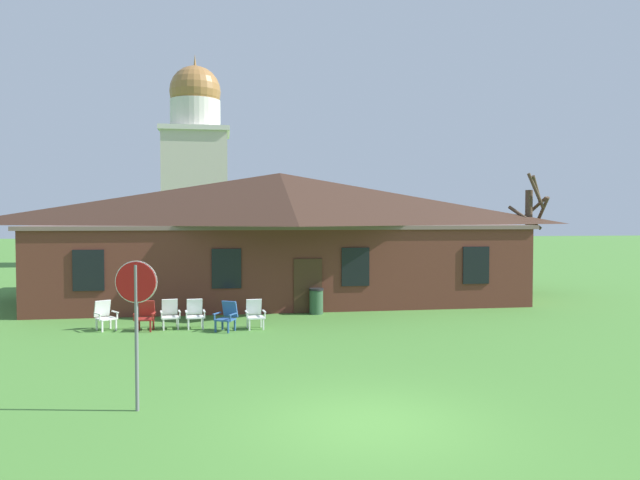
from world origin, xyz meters
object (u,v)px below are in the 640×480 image
at_px(lawn_chair_left_end, 170,313).
at_px(lawn_chair_far_side, 255,313).
at_px(lawn_chair_by_porch, 105,315).
at_px(lawn_chair_near_door, 146,315).
at_px(lawn_chair_right_end, 227,316).
at_px(trash_bin, 316,301).
at_px(stop_sign, 136,304).
at_px(lawn_chair_middle, 195,313).

bearing_deg(lawn_chair_left_end, lawn_chair_far_side, -9.17).
distance_m(lawn_chair_by_porch, lawn_chair_near_door, 1.36).
bearing_deg(lawn_chair_near_door, lawn_chair_right_end, -11.14).
bearing_deg(trash_bin, lawn_chair_near_door, -158.13).
distance_m(lawn_chair_left_end, lawn_chair_right_end, 2.01).
bearing_deg(trash_bin, lawn_chair_right_end, -139.07).
bearing_deg(lawn_chair_far_side, lawn_chair_left_end, 170.83).
height_order(lawn_chair_left_end, lawn_chair_right_end, same).
bearing_deg(lawn_chair_by_porch, trash_bin, 16.20).
bearing_deg(stop_sign, lawn_chair_near_door, 96.11).
height_order(lawn_chair_right_end, lawn_chair_far_side, same).
relative_size(lawn_chair_right_end, lawn_chair_far_side, 1.00).
bearing_deg(lawn_chair_near_door, lawn_chair_by_porch, 168.16).
distance_m(lawn_chair_near_door, trash_bin, 6.47).
xyz_separation_m(stop_sign, lawn_chair_by_porch, (-2.23, 8.70, -1.55)).
distance_m(stop_sign, trash_bin, 12.07).
bearing_deg(lawn_chair_right_end, stop_sign, -102.32).
xyz_separation_m(lawn_chair_near_door, trash_bin, (6.00, 2.41, -0.00)).
bearing_deg(lawn_chair_by_porch, stop_sign, -75.61).
distance_m(lawn_chair_by_porch, lawn_chair_far_side, 4.89).
bearing_deg(lawn_chair_right_end, lawn_chair_left_end, 158.11).
bearing_deg(lawn_chair_far_side, lawn_chair_middle, 169.07).
relative_size(stop_sign, lawn_chair_right_end, 2.99).
distance_m(stop_sign, lawn_chair_far_side, 8.75).
bearing_deg(lawn_chair_by_porch, lawn_chair_near_door, -11.84).
distance_m(lawn_chair_by_porch, trash_bin, 7.63).
height_order(lawn_chair_left_end, lawn_chair_far_side, same).
distance_m(stop_sign, lawn_chair_right_end, 8.23).
xyz_separation_m(lawn_chair_right_end, trash_bin, (3.37, 2.93, -0.00)).
bearing_deg(lawn_chair_left_end, stop_sign, -89.06).
bearing_deg(lawn_chair_far_side, stop_sign, -107.79).
distance_m(lawn_chair_near_door, lawn_chair_far_side, 3.54).
bearing_deg(lawn_chair_right_end, trash_bin, 40.93).
distance_m(lawn_chair_left_end, lawn_chair_middle, 0.82).
distance_m(lawn_chair_far_side, trash_bin, 3.60).
bearing_deg(trash_bin, lawn_chair_by_porch, -163.80).
xyz_separation_m(lawn_chair_by_porch, lawn_chair_far_side, (4.86, -0.49, 0.00)).
distance_m(lawn_chair_by_porch, lawn_chair_middle, 2.90).
xyz_separation_m(lawn_chair_near_door, lawn_chair_middle, (1.57, 0.16, 0.00)).
height_order(lawn_chair_middle, lawn_chair_far_side, same).
height_order(stop_sign, lawn_chair_near_door, stop_sign).
relative_size(stop_sign, lawn_chair_left_end, 2.99).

